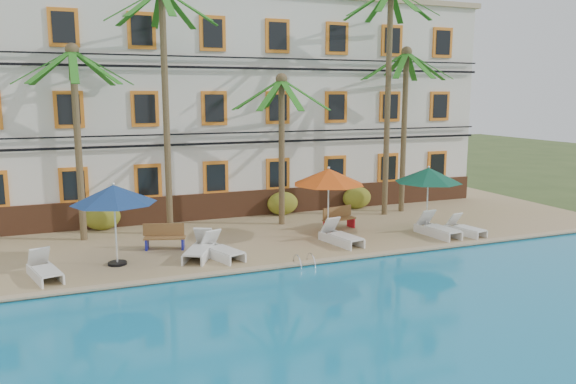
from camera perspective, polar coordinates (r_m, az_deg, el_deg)
name	(u,v)px	position (r m, az deg, el deg)	size (l,w,h in m)	color
ground	(308,262)	(20.03, 2.01, -7.11)	(100.00, 100.00, 0.00)	#384C23
pool_deck	(262,228)	(24.50, -2.69, -3.64)	(30.00, 12.00, 0.25)	tan
swimming_pool	(425,338)	(14.27, 13.74, -14.19)	(26.00, 12.00, 0.20)	#177FB0
pool_coping	(318,261)	(19.16, 3.11, -7.03)	(30.00, 0.35, 0.06)	tan
hotel_building	(228,104)	(28.58, -6.08, 8.88)	(25.40, 6.44, 10.22)	silver
palm_a	(76,115)	(22.74, -20.72, 7.32)	(4.32, 4.32, 7.48)	brown
palm_b	(165,80)	(22.75, -12.41, 11.05)	(4.32, 4.32, 9.80)	brown
palm_c	(282,127)	(24.01, -0.66, 6.66)	(4.32, 4.32, 6.49)	brown
palm_d	(389,74)	(26.41, 10.18, 11.75)	(4.32, 4.32, 10.48)	brown
palm_e	(405,107)	(27.30, 11.78, 8.46)	(4.32, 4.32, 7.80)	brown
shrub_left	(102,217)	(24.68, -18.36, -2.43)	(1.50, 0.90, 1.10)	#36631C
shrub_mid	(283,203)	(26.36, -0.55, -1.16)	(1.50, 0.90, 1.10)	#36631C
shrub_right	(357,198)	(28.00, 7.01, -0.58)	(1.50, 0.90, 1.10)	#36631C
umbrella_blue	(114,195)	(19.17, -17.29, -0.25)	(2.78, 2.78, 2.78)	black
umbrella_red	(329,177)	(21.88, 4.14, 1.53)	(2.85, 2.85, 2.84)	black
umbrella_green	(428,175)	(23.57, 14.07, 1.64)	(2.75, 2.75, 2.74)	black
lounger_a	(44,270)	(18.96, -23.51, -7.23)	(1.15, 1.99, 0.89)	silver
lounger_b	(200,249)	(19.81, -8.96, -5.73)	(1.58, 2.13, 0.96)	silver
lounger_c	(221,250)	(19.67, -6.84, -5.82)	(1.31, 2.07, 0.92)	silver
lounger_d	(341,236)	(21.46, 5.36, -4.45)	(1.08, 2.09, 0.94)	silver
lounger_e	(437,228)	(23.32, 14.89, -3.56)	(0.95, 2.11, 0.97)	silver
lounger_f	(465,228)	(23.86, 17.51, -3.51)	(0.92, 1.80, 0.81)	silver
bench_left	(165,236)	(21.13, -12.38, -4.41)	(1.57, 0.89, 0.93)	olive
bench_right	(338,218)	(23.74, 5.11, -2.63)	(1.57, 0.80, 0.93)	olive
pool_ladder	(304,265)	(18.86, 1.65, -7.39)	(0.54, 0.74, 0.74)	silver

